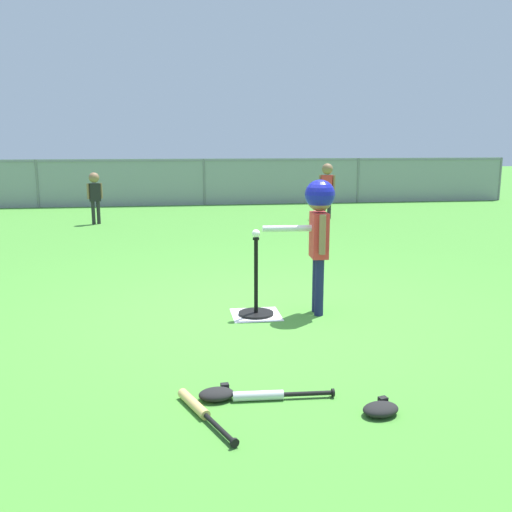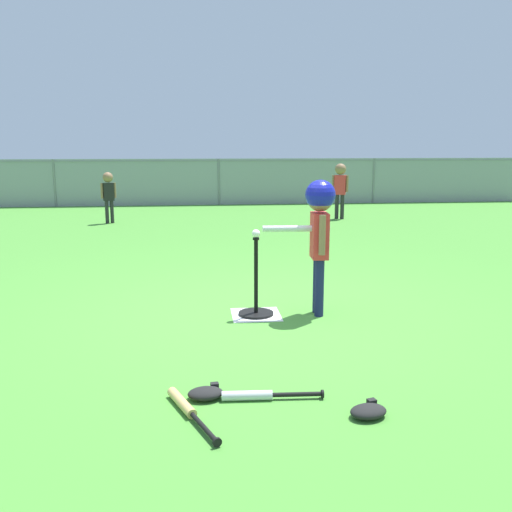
% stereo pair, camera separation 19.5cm
% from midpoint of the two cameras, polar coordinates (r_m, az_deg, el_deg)
% --- Properties ---
extents(ground_plane, '(60.00, 60.00, 0.00)m').
position_cam_midpoint_polar(ground_plane, '(5.18, 2.04, -5.99)').
color(ground_plane, '#478C33').
extents(home_plate, '(0.44, 0.44, 0.01)m').
position_cam_midpoint_polar(home_plate, '(5.19, 1.08, -5.93)').
color(home_plate, white).
rests_on(home_plate, ground_plane).
extents(batting_tee, '(0.32, 0.32, 0.72)m').
position_cam_midpoint_polar(batting_tee, '(5.15, 1.08, -4.73)').
color(batting_tee, black).
rests_on(batting_tee, ground_plane).
extents(baseball_on_tee, '(0.07, 0.07, 0.07)m').
position_cam_midpoint_polar(baseball_on_tee, '(5.02, 1.11, 2.28)').
color(baseball_on_tee, white).
rests_on(baseball_on_tee, batting_tee).
extents(batter_child, '(0.65, 0.35, 1.23)m').
position_cam_midpoint_polar(batter_child, '(5.07, 7.48, 3.66)').
color(batter_child, '#191E4C').
rests_on(batter_child, ground_plane).
extents(fielder_deep_left, '(0.28, 0.20, 0.99)m').
position_cam_midpoint_polar(fielder_deep_left, '(11.30, -14.20, 6.42)').
color(fielder_deep_left, '#262626').
rests_on(fielder_deep_left, ground_plane).
extents(fielder_deep_right, '(0.32, 0.22, 1.13)m').
position_cam_midpoint_polar(fielder_deep_right, '(11.71, 8.97, 7.24)').
color(fielder_deep_right, '#262626').
rests_on(fielder_deep_right, ground_plane).
extents(spare_bat_silver, '(0.63, 0.09, 0.06)m').
position_cam_midpoint_polar(spare_bat_silver, '(3.56, 1.81, -13.89)').
color(spare_bat_silver, silver).
rests_on(spare_bat_silver, ground_plane).
extents(spare_bat_wood, '(0.31, 0.66, 0.06)m').
position_cam_midpoint_polar(spare_bat_wood, '(3.42, -5.40, -14.99)').
color(spare_bat_wood, '#DBB266').
rests_on(spare_bat_wood, ground_plane).
extents(glove_by_plate, '(0.23, 0.19, 0.07)m').
position_cam_midpoint_polar(glove_by_plate, '(3.58, -3.48, -13.67)').
color(glove_by_plate, black).
rests_on(glove_by_plate, ground_plane).
extents(glove_near_bats, '(0.25, 0.22, 0.07)m').
position_cam_midpoint_polar(glove_near_bats, '(3.44, 12.94, -15.02)').
color(glove_near_bats, black).
rests_on(glove_near_bats, ground_plane).
extents(outfield_fence, '(16.06, 0.06, 1.15)m').
position_cam_midpoint_polar(outfield_fence, '(14.31, -3.38, 7.64)').
color(outfield_fence, slate).
rests_on(outfield_fence, ground_plane).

